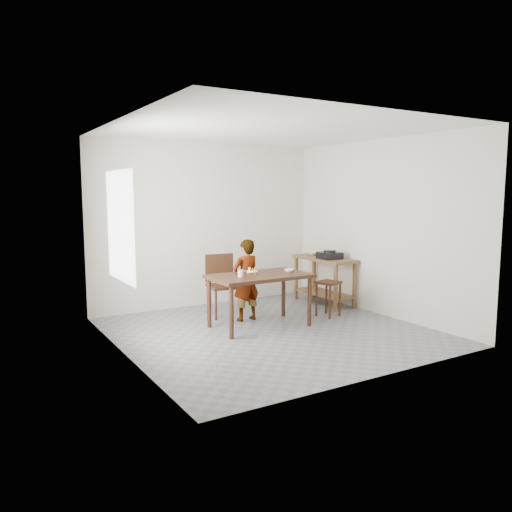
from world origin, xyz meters
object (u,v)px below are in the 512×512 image
dining_table (260,301)px  stool (328,299)px  prep_counter (324,280)px  child (246,280)px  dining_chair (224,286)px

dining_table → stool: (1.21, -0.04, -0.10)m
prep_counter → dining_table: bearing=-157.9°
prep_counter → child: size_ratio=0.99×
dining_chair → child: bearing=-61.1°
dining_chair → prep_counter: bearing=4.3°
child → stool: size_ratio=2.22×
prep_counter → dining_chair: dining_chair is taller
stool → child: bearing=159.8°
prep_counter → child: bearing=-170.2°
child → prep_counter: bearing=-175.2°
child → stool: (1.20, -0.44, -0.33)m
dining_table → stool: 1.21m
dining_chair → stool: dining_chair is taller
dining_table → stool: bearing=-1.8°
prep_counter → stool: bearing=-124.7°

